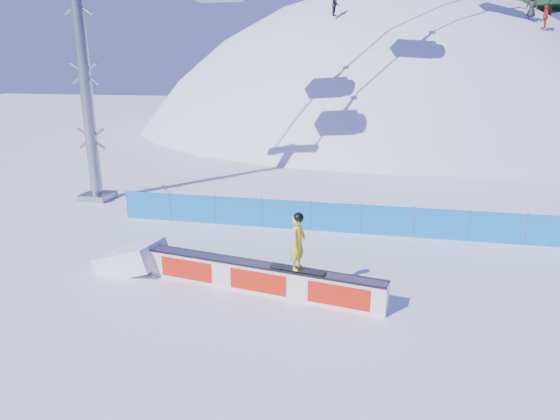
# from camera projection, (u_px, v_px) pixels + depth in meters

# --- Properties ---
(ground) EXTENTS (160.00, 160.00, 0.00)m
(ground) POSITION_uv_depth(u_px,v_px,m) (384.00, 283.00, 15.28)
(ground) COLOR white
(ground) RESTS_ON ground
(snow_hill) EXTENTS (64.00, 64.00, 64.00)m
(snow_hill) POSITION_uv_depth(u_px,v_px,m) (380.00, 275.00, 59.77)
(snow_hill) COLOR white
(snow_hill) RESTS_ON ground
(safety_fence) EXTENTS (22.05, 0.05, 1.30)m
(safety_fence) POSITION_uv_depth(u_px,v_px,m) (387.00, 221.00, 19.33)
(safety_fence) COLOR blue
(safety_fence) RESTS_ON ground
(rail_box) EXTENTS (7.38, 1.76, 0.89)m
(rail_box) POSITION_uv_depth(u_px,v_px,m) (261.00, 278.00, 14.61)
(rail_box) COLOR white
(rail_box) RESTS_ON ground
(snow_ramp) EXTENTS (2.42, 1.74, 1.38)m
(snow_ramp) POSITION_uv_depth(u_px,v_px,m) (133.00, 268.00, 16.39)
(snow_ramp) COLOR white
(snow_ramp) RESTS_ON ground
(snowboarder) EXTENTS (1.65, 0.66, 1.69)m
(snowboarder) POSITION_uv_depth(u_px,v_px,m) (298.00, 242.00, 13.84)
(snowboarder) COLOR black
(snowboarder) RESTS_ON rail_box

